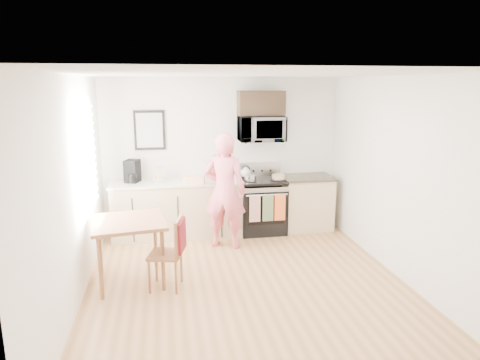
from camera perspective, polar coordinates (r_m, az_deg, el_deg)
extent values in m
plane|color=olive|center=(5.56, 1.07, -13.91)|extent=(4.60, 4.60, 0.00)
cube|color=white|center=(7.34, -2.38, 3.34)|extent=(4.00, 0.04, 2.60)
cube|color=white|center=(3.00, 9.88, -10.87)|extent=(4.00, 0.04, 2.60)
cube|color=white|center=(5.12, -21.39, -1.64)|extent=(0.04, 4.60, 2.60)
cube|color=white|center=(5.84, 20.77, 0.08)|extent=(0.04, 4.60, 2.60)
cube|color=silver|center=(4.98, 1.19, 13.95)|extent=(4.00, 4.60, 0.04)
cube|color=silver|center=(5.84, -19.93, 2.66)|extent=(0.02, 1.40, 1.50)
cube|color=white|center=(5.84, -19.84, 2.67)|extent=(0.01, 1.30, 1.40)
cube|color=tan|center=(7.18, -8.35, -3.97)|extent=(2.10, 0.60, 0.90)
cube|color=white|center=(7.06, -8.47, -0.31)|extent=(2.14, 0.64, 0.04)
cube|color=tan|center=(7.57, 8.80, -3.11)|extent=(0.84, 0.60, 0.90)
cube|color=black|center=(7.45, 8.92, 0.37)|extent=(0.88, 0.64, 0.04)
cube|color=black|center=(7.35, 2.91, -3.97)|extent=(0.76, 0.65, 0.77)
cube|color=black|center=(7.03, 3.50, -4.20)|extent=(0.61, 0.02, 0.45)
cube|color=#ADACB1|center=(6.95, 3.53, -1.59)|extent=(0.74, 0.02, 0.14)
cylinder|color=#ADACB1|center=(6.91, 3.62, -2.00)|extent=(0.68, 0.02, 0.02)
cube|color=black|center=(7.22, 2.96, -0.06)|extent=(0.76, 0.65, 0.04)
cube|color=#ADACB1|center=(7.45, 2.49, 1.45)|extent=(0.76, 0.08, 0.24)
cube|color=white|center=(6.92, 1.99, -3.85)|extent=(0.18, 0.02, 0.44)
cube|color=#5D754E|center=(6.97, 3.76, -3.76)|extent=(0.18, 0.02, 0.44)
cube|color=#CE461E|center=(7.02, 5.35, -3.67)|extent=(0.18, 0.02, 0.44)
imported|color=#ADACB1|center=(7.18, 2.85, 6.83)|extent=(0.76, 0.51, 0.42)
cube|color=black|center=(7.19, 2.80, 10.20)|extent=(0.76, 0.35, 0.40)
cube|color=black|center=(7.20, -11.96, 6.51)|extent=(0.50, 0.03, 0.65)
cube|color=#B8BDB2|center=(7.18, -11.97, 6.50)|extent=(0.42, 0.01, 0.56)
cube|color=#AA0E17|center=(7.33, -1.98, 3.34)|extent=(0.20, 0.02, 0.20)
imported|color=#CD3855|center=(6.53, -2.05, -1.50)|extent=(0.76, 0.63, 1.78)
cube|color=brown|center=(5.54, -14.70, -5.46)|extent=(0.88, 0.88, 0.04)
cylinder|color=brown|center=(5.34, -18.13, -11.14)|extent=(0.05, 0.05, 0.78)
cylinder|color=brown|center=(5.37, -10.24, -10.52)|extent=(0.05, 0.05, 0.78)
cylinder|color=brown|center=(6.01, -18.21, -8.41)|extent=(0.05, 0.05, 0.78)
cylinder|color=brown|center=(6.05, -11.25, -7.88)|extent=(0.05, 0.05, 0.78)
cube|color=brown|center=(5.41, -9.95, -9.76)|extent=(0.46, 0.46, 0.04)
cube|color=brown|center=(5.29, -8.12, -7.46)|extent=(0.13, 0.38, 0.46)
cube|color=maroon|center=(5.28, -7.87, -7.37)|extent=(0.14, 0.35, 0.38)
cylinder|color=brown|center=(5.40, -11.99, -12.57)|extent=(0.03, 0.03, 0.42)
cylinder|color=brown|center=(5.33, -8.52, -12.80)|extent=(0.03, 0.03, 0.42)
cylinder|color=brown|center=(5.69, -11.10, -11.19)|extent=(0.03, 0.03, 0.42)
cylinder|color=brown|center=(5.62, -7.82, -11.39)|extent=(0.03, 0.03, 0.42)
cube|color=brown|center=(7.24, -3.65, 1.23)|extent=(0.11, 0.15, 0.23)
cylinder|color=#AA0E17|center=(7.24, -3.41, 0.98)|extent=(0.14, 0.14, 0.17)
imported|color=white|center=(7.10, -10.89, 0.06)|extent=(0.22, 0.22, 0.05)
cube|color=tan|center=(7.04, -10.69, 0.73)|extent=(0.11, 0.11, 0.24)
cube|color=black|center=(7.10, -14.16, 1.18)|extent=(0.27, 0.30, 0.36)
cylinder|color=black|center=(7.01, -14.18, 0.27)|extent=(0.14, 0.14, 0.14)
cube|color=tan|center=(6.84, -6.15, 0.03)|extent=(0.36, 0.24, 0.12)
cylinder|color=black|center=(7.18, 5.16, 0.10)|extent=(0.26, 0.26, 0.01)
cylinder|color=tan|center=(7.17, 5.16, 0.45)|extent=(0.22, 0.22, 0.07)
sphere|color=white|center=(7.30, 0.76, 0.98)|extent=(0.17, 0.17, 0.17)
cone|color=white|center=(7.28, 0.77, 1.66)|extent=(0.05, 0.05, 0.05)
torus|color=black|center=(7.29, 0.77, 1.38)|extent=(0.15, 0.02, 0.15)
cylinder|color=#ADACB1|center=(7.06, 1.39, 0.26)|extent=(0.19, 0.19, 0.09)
cylinder|color=black|center=(6.92, 1.23, 0.32)|extent=(0.07, 0.16, 0.02)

